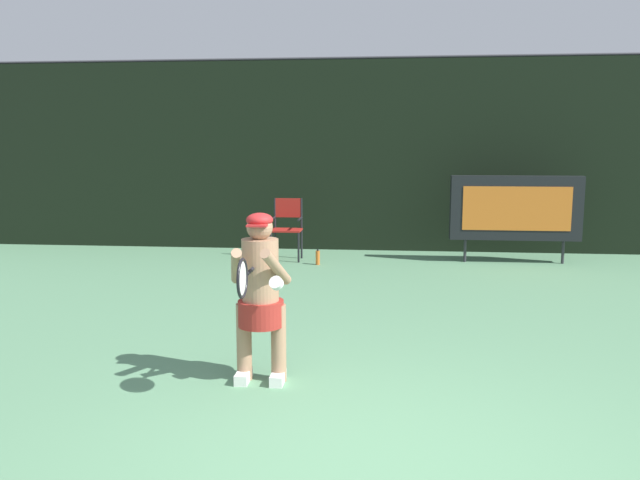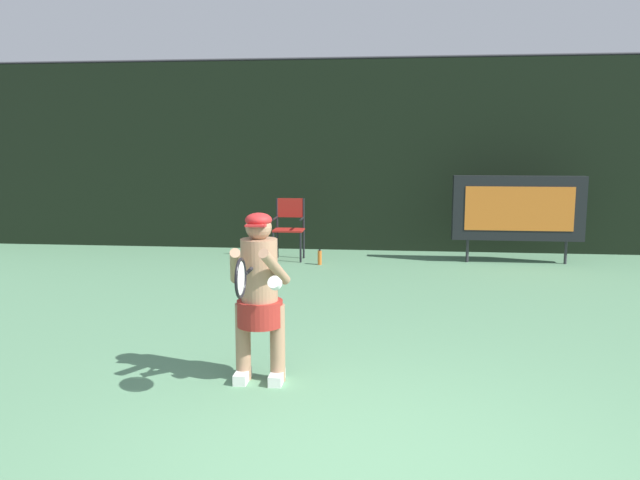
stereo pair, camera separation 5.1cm
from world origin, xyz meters
name	(u,v)px [view 1 (the left image)]	position (x,y,z in m)	size (l,w,h in m)	color
backdrop_screen	(381,156)	(0.00, 8.50, 1.81)	(18.00, 0.12, 3.66)	black
scoreboard	(516,208)	(2.32, 7.38, 0.95)	(2.20, 0.21, 1.50)	black
umpire_chair	(287,225)	(-1.63, 7.30, 0.62)	(0.52, 0.44, 1.08)	black
water_bottle	(318,258)	(-1.03, 6.85, 0.12)	(0.07, 0.07, 0.27)	#D06624
tennis_player	(260,291)	(-0.96, 1.50, 0.79)	(0.53, 0.60, 1.45)	white
tennis_racket	(243,278)	(-0.99, 1.00, 1.01)	(0.03, 0.60, 0.31)	black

